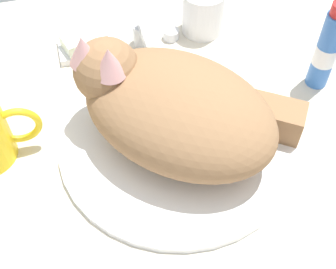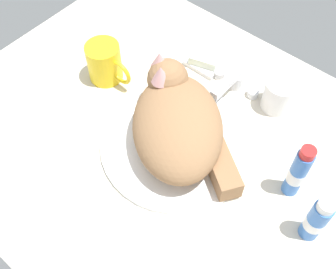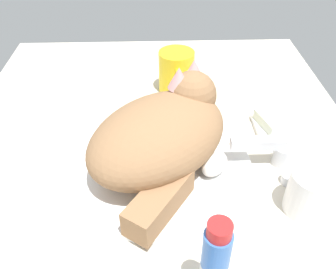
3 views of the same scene
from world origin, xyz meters
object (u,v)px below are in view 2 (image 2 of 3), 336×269
at_px(cat, 178,121).
at_px(rinse_cup, 279,95).
at_px(mouthwash_bottle, 316,220).
at_px(faucet, 233,82).
at_px(coffee_mug, 105,63).
at_px(toothpaste_bottle, 298,172).
at_px(soap_bar, 205,59).

height_order(cat, rinse_cup, cat).
bearing_deg(cat, mouthwash_bottle, -0.73).
xyz_separation_m(faucet, coffee_mug, (-0.26, -0.17, 0.02)).
bearing_deg(mouthwash_bottle, faucet, 147.61).
xyz_separation_m(toothpaste_bottle, mouthwash_bottle, (0.08, -0.06, -0.01)).
xyz_separation_m(rinse_cup, mouthwash_bottle, (0.22, -0.23, 0.02)).
relative_size(coffee_mug, rinse_cup, 1.66).
bearing_deg(soap_bar, coffee_mug, -130.83).
distance_m(cat, toothpaste_bottle, 0.26).
height_order(rinse_cup, mouthwash_bottle, mouthwash_bottle).
bearing_deg(coffee_mug, mouthwash_bottle, -3.94).
xyz_separation_m(coffee_mug, mouthwash_bottle, (0.59, -0.04, 0.01)).
bearing_deg(rinse_cup, toothpaste_bottle, -51.03).
bearing_deg(coffee_mug, rinse_cup, 27.17).
bearing_deg(cat, faucet, 88.29).
xyz_separation_m(rinse_cup, toothpaste_bottle, (0.14, -0.17, 0.03)).
xyz_separation_m(coffee_mug, rinse_cup, (0.37, 0.19, -0.01)).
height_order(faucet, mouthwash_bottle, mouthwash_bottle).
xyz_separation_m(cat, rinse_cup, (0.12, 0.23, -0.03)).
height_order(faucet, cat, cat).
height_order(faucet, soap_bar, faucet).
xyz_separation_m(cat, coffee_mug, (-0.26, 0.04, -0.02)).
distance_m(faucet, cat, 0.21).
bearing_deg(toothpaste_bottle, rinse_cup, 128.97).
distance_m(cat, mouthwash_bottle, 0.33).
relative_size(faucet, toothpaste_bottle, 0.85).
bearing_deg(faucet, mouthwash_bottle, -32.39).
height_order(rinse_cup, toothpaste_bottle, toothpaste_bottle).
xyz_separation_m(soap_bar, toothpaste_bottle, (0.35, -0.17, 0.05)).
bearing_deg(faucet, soap_bar, 167.86).
xyz_separation_m(cat, soap_bar, (-0.10, 0.22, -0.05)).
bearing_deg(rinse_cup, mouthwash_bottle, -47.09).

